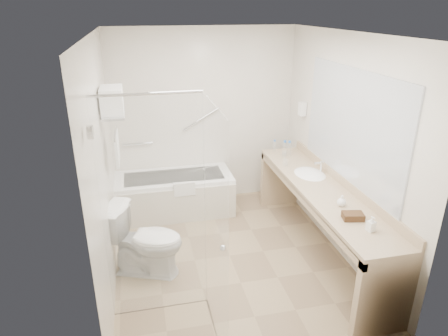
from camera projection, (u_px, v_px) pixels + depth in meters
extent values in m
plane|color=#99815F|center=(230.00, 256.00, 4.71)|extent=(3.20, 3.20, 0.00)
cube|color=white|center=(231.00, 33.00, 3.77)|extent=(2.60, 3.20, 0.10)
cube|color=beige|center=(204.00, 118.00, 5.68)|extent=(2.60, 0.10, 2.50)
cube|color=beige|center=(283.00, 235.00, 2.79)|extent=(2.60, 0.10, 2.50)
cube|color=beige|center=(104.00, 167.00, 3.98)|extent=(0.10, 3.20, 2.50)
cube|color=beige|center=(342.00, 148.00, 4.50)|extent=(0.10, 3.20, 2.50)
cube|color=white|center=(175.00, 194.00, 5.64)|extent=(1.60, 0.70, 0.55)
cube|color=beige|center=(178.00, 207.00, 5.32)|extent=(1.60, 0.02, 0.50)
cube|color=white|center=(184.00, 189.00, 5.25)|extent=(0.28, 0.06, 0.18)
cylinder|color=silver|center=(138.00, 144.00, 5.57)|extent=(0.40, 0.03, 0.03)
cylinder|color=silver|center=(201.00, 119.00, 5.64)|extent=(0.53, 0.03, 0.33)
cube|color=silver|center=(155.00, 213.00, 3.51)|extent=(0.90, 0.01, 2.10)
cube|color=silver|center=(215.00, 233.00, 3.19)|extent=(0.02, 0.90, 2.10)
cylinder|color=silver|center=(146.00, 94.00, 3.11)|extent=(0.90, 0.02, 0.02)
sphere|color=silver|center=(223.00, 248.00, 3.08)|extent=(0.05, 0.05, 0.05)
cylinder|color=silver|center=(90.00, 132.00, 2.68)|extent=(0.04, 0.10, 0.10)
cube|color=silver|center=(113.00, 113.00, 4.15)|extent=(0.24, 0.55, 0.02)
cylinder|color=silver|center=(116.00, 134.00, 4.23)|extent=(0.02, 0.55, 0.02)
cube|color=white|center=(117.00, 148.00, 4.29)|extent=(0.03, 0.42, 0.32)
cube|color=white|center=(113.00, 108.00, 4.13)|extent=(0.22, 0.40, 0.08)
cube|color=white|center=(112.00, 100.00, 4.09)|extent=(0.22, 0.40, 0.08)
cube|color=white|center=(111.00, 91.00, 4.06)|extent=(0.22, 0.40, 0.08)
cube|color=tan|center=(322.00, 190.00, 4.47)|extent=(0.55, 2.70, 0.05)
cube|color=tan|center=(344.00, 181.00, 4.50)|extent=(0.03, 2.70, 0.10)
cube|color=tan|center=(300.00, 196.00, 4.44)|extent=(0.04, 2.70, 0.08)
cube|color=tan|center=(384.00, 297.00, 3.45)|extent=(0.55, 0.08, 0.80)
cube|color=tan|center=(280.00, 179.00, 5.82)|extent=(0.55, 0.08, 0.80)
ellipsoid|color=white|center=(310.00, 176.00, 4.84)|extent=(0.40, 0.52, 0.14)
cylinder|color=silver|center=(321.00, 167.00, 4.83)|extent=(0.03, 0.03, 0.14)
cube|color=#B6BBC3|center=(351.00, 126.00, 4.25)|extent=(0.02, 2.00, 1.20)
cube|color=white|center=(302.00, 109.00, 5.37)|extent=(0.08, 0.10, 0.18)
imported|color=white|center=(146.00, 241.00, 4.29)|extent=(0.91, 0.71, 0.79)
cube|color=#4E341C|center=(353.00, 216.00, 3.79)|extent=(0.22, 0.17, 0.06)
imported|color=white|center=(371.00, 228.00, 3.60)|extent=(0.10, 0.16, 0.07)
imported|color=white|center=(342.00, 202.00, 4.04)|extent=(0.12, 0.14, 0.09)
cylinder|color=silver|center=(289.00, 149.00, 5.40)|extent=(0.06, 0.06, 0.18)
cylinder|color=blue|center=(290.00, 142.00, 5.36)|extent=(0.03, 0.03, 0.03)
cylinder|color=silver|center=(274.00, 146.00, 5.54)|extent=(0.05, 0.05, 0.15)
cylinder|color=blue|center=(275.00, 141.00, 5.51)|extent=(0.03, 0.03, 0.02)
cylinder|color=silver|center=(285.00, 149.00, 5.40)|extent=(0.06, 0.06, 0.18)
cylinder|color=blue|center=(285.00, 141.00, 5.36)|extent=(0.03, 0.03, 0.03)
cylinder|color=silver|center=(285.00, 162.00, 5.07)|extent=(0.07, 0.07, 0.09)
cylinder|color=silver|center=(284.00, 154.00, 5.34)|extent=(0.08, 0.08, 0.08)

